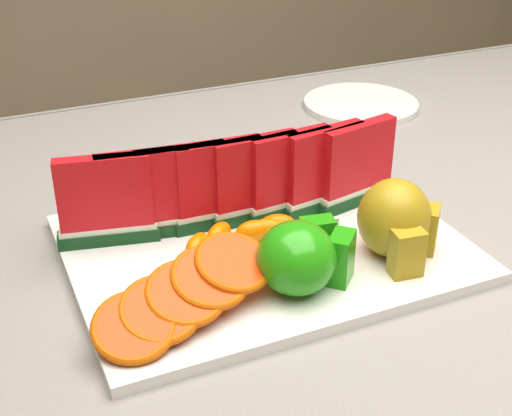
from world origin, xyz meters
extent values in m
cube|color=#513720|center=(0.00, 0.00, 0.73)|extent=(1.40, 0.90, 0.03)
cube|color=#513720|center=(0.64, 0.39, 0.36)|extent=(0.06, 0.06, 0.72)
cube|color=slate|center=(0.00, 0.00, 0.75)|extent=(1.52, 1.02, 0.01)
cube|color=slate|center=(0.00, 0.51, 0.66)|extent=(1.52, 0.01, 0.20)
cube|color=silver|center=(-0.10, 0.01, 0.76)|extent=(0.40, 0.30, 0.01)
ellipsoid|color=#187808|center=(-0.11, -0.08, 0.80)|extent=(0.10, 0.10, 0.07)
cube|color=#187808|center=(-0.06, -0.08, 0.80)|extent=(0.04, 0.04, 0.05)
cube|color=beige|center=(-0.06, -0.08, 0.80)|extent=(0.02, 0.02, 0.05)
cube|color=#187808|center=(-0.07, -0.05, 0.80)|extent=(0.04, 0.03, 0.05)
cube|color=beige|center=(-0.06, -0.05, 0.80)|extent=(0.03, 0.01, 0.05)
ellipsoid|color=#AB850C|center=(0.01, -0.06, 0.81)|extent=(0.09, 0.09, 0.08)
cube|color=#AB850C|center=(0.00, -0.10, 0.79)|extent=(0.03, 0.02, 0.05)
cube|color=#AB850C|center=(0.05, -0.07, 0.79)|extent=(0.04, 0.04, 0.05)
cylinder|color=silver|center=(0.22, 0.34, 0.76)|extent=(0.22, 0.22, 0.01)
cube|color=silver|center=(-0.13, 0.18, 0.76)|extent=(0.02, 0.17, 0.00)
cube|color=silver|center=(-0.13, 0.27, 0.76)|extent=(0.00, 0.04, 0.00)
cube|color=silver|center=(-0.13, 0.27, 0.76)|extent=(0.00, 0.04, 0.00)
cube|color=silver|center=(-0.12, 0.27, 0.76)|extent=(0.00, 0.04, 0.00)
cube|color=#11350F|center=(-0.25, 0.07, 0.78)|extent=(0.11, 0.04, 0.01)
cube|color=silver|center=(-0.25, 0.07, 0.79)|extent=(0.10, 0.04, 0.01)
cube|color=#BF1300|center=(-0.25, 0.07, 0.83)|extent=(0.10, 0.04, 0.08)
cube|color=#11350F|center=(-0.21, 0.07, 0.78)|extent=(0.11, 0.04, 0.01)
cube|color=silver|center=(-0.21, 0.07, 0.79)|extent=(0.10, 0.03, 0.01)
cube|color=#BF1300|center=(-0.21, 0.07, 0.83)|extent=(0.10, 0.03, 0.08)
cube|color=#11350F|center=(-0.17, 0.07, 0.78)|extent=(0.11, 0.03, 0.01)
cube|color=silver|center=(-0.17, 0.07, 0.79)|extent=(0.10, 0.03, 0.01)
cube|color=#BF1300|center=(-0.17, 0.07, 0.83)|extent=(0.10, 0.02, 0.08)
cube|color=#11350F|center=(-0.13, 0.06, 0.78)|extent=(0.11, 0.02, 0.01)
cube|color=silver|center=(-0.13, 0.06, 0.79)|extent=(0.10, 0.02, 0.01)
cube|color=#BF1300|center=(-0.13, 0.06, 0.83)|extent=(0.10, 0.02, 0.08)
cube|color=#11350F|center=(-0.09, 0.06, 0.78)|extent=(0.11, 0.02, 0.01)
cube|color=silver|center=(-0.09, 0.06, 0.79)|extent=(0.10, 0.02, 0.01)
cube|color=#BF1300|center=(-0.09, 0.06, 0.83)|extent=(0.10, 0.02, 0.08)
cube|color=#11350F|center=(-0.05, 0.05, 0.78)|extent=(0.11, 0.03, 0.01)
cube|color=silver|center=(-0.05, 0.05, 0.79)|extent=(0.10, 0.03, 0.01)
cube|color=#BF1300|center=(-0.05, 0.05, 0.83)|extent=(0.10, 0.02, 0.08)
cube|color=#11350F|center=(-0.01, 0.05, 0.78)|extent=(0.11, 0.04, 0.01)
cube|color=silver|center=(-0.01, 0.05, 0.79)|extent=(0.10, 0.03, 0.01)
cube|color=#BF1300|center=(-0.01, 0.05, 0.83)|extent=(0.10, 0.03, 0.08)
cube|color=#11350F|center=(0.03, 0.04, 0.78)|extent=(0.11, 0.04, 0.01)
cube|color=silver|center=(0.03, 0.04, 0.79)|extent=(0.10, 0.04, 0.01)
cube|color=#BF1300|center=(0.03, 0.04, 0.83)|extent=(0.10, 0.04, 0.08)
cylinder|color=#F96900|center=(-0.27, -0.09, 0.79)|extent=(0.08, 0.08, 0.03)
torus|color=orange|center=(-0.27, -0.09, 0.79)|extent=(0.09, 0.09, 0.03)
cylinder|color=#F96900|center=(-0.24, -0.09, 0.79)|extent=(0.07, 0.07, 0.03)
torus|color=orange|center=(-0.24, -0.09, 0.79)|extent=(0.08, 0.08, 0.03)
cylinder|color=#F96900|center=(-0.21, -0.08, 0.80)|extent=(0.07, 0.07, 0.03)
torus|color=orange|center=(-0.21, -0.08, 0.80)|extent=(0.08, 0.07, 0.03)
cylinder|color=#F96900|center=(-0.19, -0.07, 0.80)|extent=(0.07, 0.07, 0.03)
torus|color=orange|center=(-0.19, -0.07, 0.80)|extent=(0.08, 0.08, 0.03)
cylinder|color=#F96900|center=(-0.16, -0.06, 0.80)|extent=(0.08, 0.08, 0.03)
torus|color=orange|center=(-0.16, -0.06, 0.80)|extent=(0.09, 0.09, 0.03)
cylinder|color=#F96900|center=(-0.20, 0.12, 0.78)|extent=(0.08, 0.08, 0.03)
torus|color=orange|center=(-0.20, 0.12, 0.78)|extent=(0.09, 0.09, 0.03)
cylinder|color=#F96900|center=(-0.16, 0.12, 0.79)|extent=(0.09, 0.08, 0.03)
torus|color=orange|center=(-0.16, 0.12, 0.79)|extent=(0.10, 0.10, 0.03)
cylinder|color=#F96900|center=(-0.11, 0.12, 0.79)|extent=(0.09, 0.09, 0.03)
torus|color=orange|center=(-0.11, 0.12, 0.79)|extent=(0.10, 0.10, 0.03)
cylinder|color=#F96900|center=(-0.06, 0.12, 0.79)|extent=(0.10, 0.10, 0.03)
torus|color=orange|center=(-0.06, 0.12, 0.79)|extent=(0.11, 0.11, 0.03)
cylinder|color=#F96900|center=(-0.01, 0.12, 0.80)|extent=(0.10, 0.10, 0.03)
torus|color=orange|center=(-0.01, 0.12, 0.80)|extent=(0.11, 0.11, 0.03)
cylinder|color=#F96900|center=(0.04, 0.12, 0.80)|extent=(0.10, 0.10, 0.03)
torus|color=orange|center=(0.04, 0.12, 0.80)|extent=(0.12, 0.12, 0.03)
ellipsoid|color=#DC5E1C|center=(-0.17, 0.01, 0.78)|extent=(0.04, 0.04, 0.02)
ellipsoid|color=#DC5E1C|center=(-0.17, 0.01, 0.78)|extent=(0.02, 0.04, 0.02)
ellipsoid|color=#DC5E1C|center=(-0.15, 0.02, 0.78)|extent=(0.04, 0.04, 0.02)
ellipsoid|color=#DC5E1C|center=(-0.11, 0.01, 0.78)|extent=(0.04, 0.02, 0.02)
ellipsoid|color=#DC5E1C|center=(-0.09, 0.01, 0.78)|extent=(0.04, 0.03, 0.02)
ellipsoid|color=#DC5E1C|center=(-0.08, 0.02, 0.78)|extent=(0.04, 0.03, 0.02)
camera|label=1|loc=(-0.36, -0.57, 1.16)|focal=50.00mm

